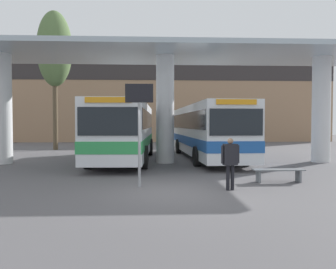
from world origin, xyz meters
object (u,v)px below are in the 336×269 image
object	(u,v)px
waiting_bench_near_pillar	(278,172)
pedestrian_waiting	(230,158)
transit_bus_center_bay	(205,129)
info_sign_platform	(139,114)
poplar_tree_behind_left	(55,50)
parked_car_street	(206,135)
transit_bus_left_bay	(125,129)

from	to	relation	value
waiting_bench_near_pillar	pedestrian_waiting	size ratio (longest dim) A/B	1.11
waiting_bench_near_pillar	pedestrian_waiting	xyz separation A→B (m)	(-2.02, -1.28, 0.64)
transit_bus_center_bay	info_sign_platform	world-z (taller)	info_sign_platform
poplar_tree_behind_left	transit_bus_center_bay	bearing A→B (deg)	-32.27
info_sign_platform	poplar_tree_behind_left	bearing A→B (deg)	114.95
waiting_bench_near_pillar	pedestrian_waiting	bearing A→B (deg)	-147.58
waiting_bench_near_pillar	info_sign_platform	bearing A→B (deg)	-172.21
waiting_bench_near_pillar	parked_car_street	xyz separation A→B (m)	(0.85, 21.39, 0.58)
parked_car_street	transit_bus_left_bay	bearing A→B (deg)	-117.04
pedestrian_waiting	transit_bus_center_bay	bearing A→B (deg)	77.12
waiting_bench_near_pillar	transit_bus_center_bay	bearing A→B (deg)	98.86
info_sign_platform	parked_car_street	bearing A→B (deg)	75.53
transit_bus_center_bay	parked_car_street	world-z (taller)	transit_bus_center_bay
info_sign_platform	pedestrian_waiting	size ratio (longest dim) A/B	2.07
transit_bus_center_bay	waiting_bench_near_pillar	size ratio (longest dim) A/B	6.93
pedestrian_waiting	poplar_tree_behind_left	distance (m)	20.41
transit_bus_center_bay	pedestrian_waiting	distance (m)	9.52
info_sign_platform	parked_car_street	xyz separation A→B (m)	(5.69, 22.05, -1.44)
transit_bus_left_bay	parked_car_street	bearing A→B (deg)	-113.66
info_sign_platform	parked_car_street	world-z (taller)	info_sign_platform
parked_car_street	transit_bus_center_bay	bearing A→B (deg)	-100.81
transit_bus_center_bay	info_sign_platform	distance (m)	9.55
parked_car_street	poplar_tree_behind_left	bearing A→B (deg)	-155.65
pedestrian_waiting	parked_car_street	xyz separation A→B (m)	(2.87, 22.67, -0.06)
info_sign_platform	poplar_tree_behind_left	distance (m)	18.18
transit_bus_center_bay	pedestrian_waiting	world-z (taller)	transit_bus_center_bay
waiting_bench_near_pillar	parked_car_street	size ratio (longest dim) A/B	0.38
poplar_tree_behind_left	waiting_bench_near_pillar	bearing A→B (deg)	-51.08
info_sign_platform	pedestrian_waiting	xyz separation A→B (m)	(2.82, -0.62, -1.38)
transit_bus_left_bay	poplar_tree_behind_left	bearing A→B (deg)	-50.66
waiting_bench_near_pillar	info_sign_platform	size ratio (longest dim) A/B	0.54
waiting_bench_near_pillar	parked_car_street	distance (m)	21.41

